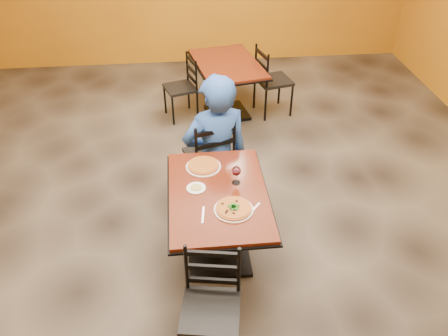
{
  "coord_description": "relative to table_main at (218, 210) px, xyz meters",
  "views": [
    {
      "loc": [
        -0.25,
        -3.39,
        3.11
      ],
      "look_at": [
        0.07,
        -0.3,
        0.85
      ],
      "focal_mm": 36.64,
      "sensor_mm": 36.0,
      "label": 1
    }
  ],
  "objects": [
    {
      "name": "chair_main_far",
      "position": [
        -0.01,
        0.93,
        -0.08
      ],
      "size": [
        0.53,
        0.53,
        0.95
      ],
      "primitive_type": null,
      "rotation": [
        0.0,
        0.0,
        3.43
      ],
      "color": "black",
      "rests_on": "floor"
    },
    {
      "name": "floor",
      "position": [
        0.0,
        0.5,
        -0.56
      ],
      "size": [
        7.0,
        8.0,
        0.01
      ],
      "primitive_type": "cube",
      "color": "black",
      "rests_on": "ground"
    },
    {
      "name": "table_second",
      "position": [
        0.36,
        2.62,
        -0.0
      ],
      "size": [
        1.0,
        1.31,
        0.75
      ],
      "rotation": [
        0.0,
        0.0,
        0.19
      ],
      "color": "maroon",
      "rests_on": "floor"
    },
    {
      "name": "chair_second_right",
      "position": [
        0.98,
        2.62,
        -0.09
      ],
      "size": [
        0.51,
        0.51,
        0.93
      ],
      "primitive_type": null,
      "rotation": [
        0.0,
        0.0,
        1.81
      ],
      "color": "black",
      "rests_on": "floor"
    },
    {
      "name": "pizza_far",
      "position": [
        -0.1,
        0.37,
        0.21
      ],
      "size": [
        0.28,
        0.28,
        0.02
      ],
      "primitive_type": "cylinder",
      "color": "orange",
      "rests_on": "plate_far"
    },
    {
      "name": "fork",
      "position": [
        -0.14,
        -0.26,
        0.2
      ],
      "size": [
        0.04,
        0.19,
        0.0
      ],
      "primitive_type": "cube",
      "rotation": [
        0.0,
        0.0,
        -0.11
      ],
      "color": "silver",
      "rests_on": "table_main"
    },
    {
      "name": "wine_glass",
      "position": [
        0.16,
        0.12,
        0.28
      ],
      "size": [
        0.08,
        0.08,
        0.18
      ],
      "primitive_type": null,
      "color": "white",
      "rests_on": "table_main"
    },
    {
      "name": "chair_second_left",
      "position": [
        -0.26,
        2.62,
        -0.14
      ],
      "size": [
        0.48,
        0.48,
        0.84
      ],
      "primitive_type": null,
      "rotation": [
        0.0,
        0.0,
        -1.26
      ],
      "color": "black",
      "rests_on": "floor"
    },
    {
      "name": "dip",
      "position": [
        -0.18,
        0.07,
        0.21
      ],
      "size": [
        0.09,
        0.09,
        0.01
      ],
      "primitive_type": "cylinder",
      "color": "tan",
      "rests_on": "side_plate"
    },
    {
      "name": "diner",
      "position": [
        0.06,
        0.86,
        0.15
      ],
      "size": [
        0.76,
        0.58,
        1.4
      ],
      "primitive_type": "imported",
      "rotation": [
        0.0,
        0.0,
        3.36
      ],
      "color": "#1B4596",
      "rests_on": "floor"
    },
    {
      "name": "side_plate",
      "position": [
        -0.18,
        0.07,
        0.2
      ],
      "size": [
        0.16,
        0.16,
        0.01
      ],
      "primitive_type": "cylinder",
      "color": "white",
      "rests_on": "table_main"
    },
    {
      "name": "pizza_main",
      "position": [
        0.1,
        -0.23,
        0.21
      ],
      "size": [
        0.28,
        0.28,
        0.02
      ],
      "primitive_type": "cylinder",
      "color": "maroon",
      "rests_on": "plate_main"
    },
    {
      "name": "chair_main_near",
      "position": [
        -0.14,
        -0.93,
        -0.11
      ],
      "size": [
        0.47,
        0.47,
        0.9
      ],
      "primitive_type": null,
      "rotation": [
        0.0,
        0.0,
        -0.17
      ],
      "color": "black",
      "rests_on": "floor"
    },
    {
      "name": "knife",
      "position": [
        0.25,
        -0.25,
        0.2
      ],
      "size": [
        0.14,
        0.17,
        0.0
      ],
      "primitive_type": "cube",
      "rotation": [
        0.0,
        0.0,
        -0.69
      ],
      "color": "silver",
      "rests_on": "table_main"
    },
    {
      "name": "plate_main",
      "position": [
        0.1,
        -0.23,
        0.2
      ],
      "size": [
        0.31,
        0.31,
        0.01
      ],
      "primitive_type": "cylinder",
      "color": "white",
      "rests_on": "table_main"
    },
    {
      "name": "table_main",
      "position": [
        0.0,
        0.0,
        0.0
      ],
      "size": [
        0.83,
        1.23,
        0.75
      ],
      "color": "maroon",
      "rests_on": "floor"
    },
    {
      "name": "plate_far",
      "position": [
        -0.1,
        0.37,
        0.2
      ],
      "size": [
        0.31,
        0.31,
        0.01
      ],
      "primitive_type": "cylinder",
      "color": "white",
      "rests_on": "table_main"
    }
  ]
}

